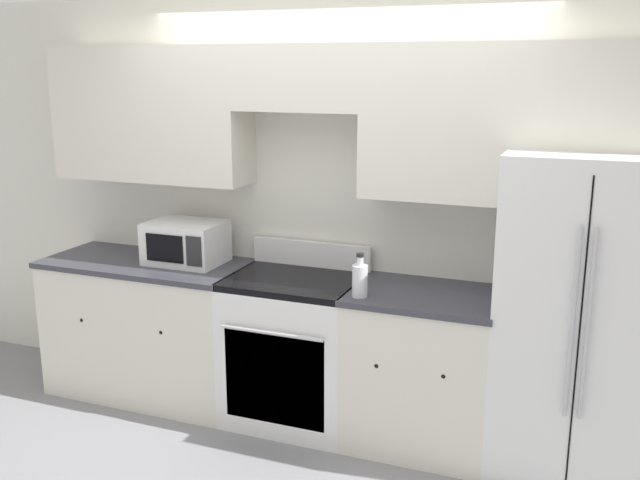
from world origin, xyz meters
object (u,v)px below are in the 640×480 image
at_px(microwave, 186,242).
at_px(oven_range, 295,349).
at_px(bottle, 360,280).
at_px(refrigerator, 581,317).

bearing_deg(microwave, oven_range, -4.33).
xyz_separation_m(microwave, bottle, (1.27, -0.25, -0.04)).
xyz_separation_m(refrigerator, microwave, (-2.42, 0.01, 0.18)).
xyz_separation_m(oven_range, refrigerator, (1.64, 0.05, 0.41)).
bearing_deg(microwave, bottle, -11.38).
height_order(oven_range, bottle, bottle).
bearing_deg(oven_range, refrigerator, 1.78).
distance_m(microwave, bottle, 1.29).
distance_m(refrigerator, bottle, 1.19).
bearing_deg(oven_range, microwave, 175.67).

